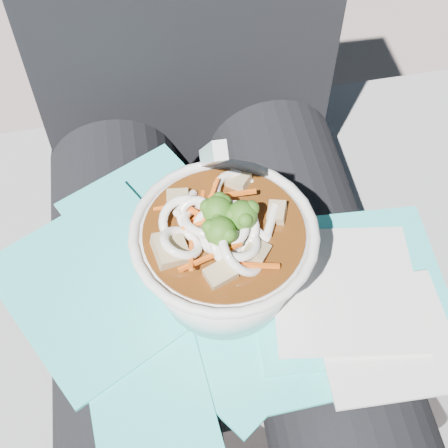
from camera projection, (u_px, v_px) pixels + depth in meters
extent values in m
plane|color=slate|center=(223.00, 447.00, 1.07)|extent=(20.00, 20.00, 0.00)
cube|color=gray|center=(207.00, 314.00, 0.99)|extent=(1.02, 0.54, 0.42)
cylinder|color=black|center=(129.00, 328.00, 0.66)|extent=(0.16, 0.48, 0.16)
cylinder|color=black|center=(312.00, 300.00, 0.68)|extent=(0.16, 0.48, 0.16)
cube|color=#31CCC8|center=(162.00, 332.00, 0.57)|extent=(0.10, 0.13, 0.00)
cube|color=#31CCC8|center=(224.00, 287.00, 0.59)|extent=(0.17, 0.18, 0.00)
cube|color=#31CCC8|center=(254.00, 287.00, 0.59)|extent=(0.18, 0.18, 0.00)
cube|color=#31CCC8|center=(189.00, 282.00, 0.59)|extent=(0.21, 0.20, 0.00)
cube|color=#31CCC8|center=(161.00, 231.00, 0.62)|extent=(0.21, 0.23, 0.00)
cube|color=#31CCC8|center=(306.00, 323.00, 0.56)|extent=(0.12, 0.16, 0.00)
cube|color=#31CCC8|center=(253.00, 299.00, 0.58)|extent=(0.26, 0.25, 0.00)
cube|color=#31CCC8|center=(148.00, 390.00, 0.52)|extent=(0.11, 0.14, 0.00)
cube|color=#31CCC8|center=(347.00, 285.00, 0.58)|extent=(0.19, 0.17, 0.00)
cube|color=#31CCC8|center=(102.00, 282.00, 0.58)|extent=(0.23, 0.24, 0.00)
cube|color=silver|center=(385.00, 336.00, 0.54)|extent=(0.12, 0.12, 0.00)
cube|color=silver|center=(345.00, 289.00, 0.57)|extent=(0.15, 0.15, 0.00)
torus|color=white|center=(224.00, 233.00, 0.51)|extent=(0.16, 0.16, 0.01)
cylinder|color=#48230A|center=(224.00, 235.00, 0.51)|extent=(0.13, 0.13, 0.01)
torus|color=white|center=(181.00, 243.00, 0.49)|extent=(0.05, 0.05, 0.03)
torus|color=white|center=(221.00, 223.00, 0.51)|extent=(0.05, 0.04, 0.03)
torus|color=white|center=(216.00, 229.00, 0.50)|extent=(0.06, 0.05, 0.04)
torus|color=white|center=(222.00, 229.00, 0.50)|extent=(0.06, 0.06, 0.03)
torus|color=white|center=(231.00, 229.00, 0.50)|extent=(0.05, 0.06, 0.04)
torus|color=white|center=(237.00, 195.00, 0.53)|extent=(0.05, 0.05, 0.03)
torus|color=white|center=(242.00, 249.00, 0.49)|extent=(0.06, 0.07, 0.05)
torus|color=white|center=(209.00, 222.00, 0.51)|extent=(0.06, 0.06, 0.03)
torus|color=white|center=(224.00, 241.00, 0.50)|extent=(0.05, 0.05, 0.02)
torus|color=white|center=(235.00, 242.00, 0.49)|extent=(0.06, 0.06, 0.02)
torus|color=white|center=(232.00, 243.00, 0.50)|extent=(0.05, 0.07, 0.05)
torus|color=white|center=(227.00, 233.00, 0.51)|extent=(0.05, 0.05, 0.02)
torus|color=white|center=(186.00, 222.00, 0.50)|extent=(0.05, 0.05, 0.03)
torus|color=white|center=(197.00, 216.00, 0.51)|extent=(0.05, 0.04, 0.04)
cylinder|color=white|center=(271.00, 221.00, 0.51)|extent=(0.02, 0.03, 0.01)
cylinder|color=white|center=(255.00, 229.00, 0.50)|extent=(0.03, 0.02, 0.02)
cylinder|color=white|center=(185.00, 203.00, 0.52)|extent=(0.02, 0.03, 0.02)
cylinder|color=#649447|center=(242.00, 224.00, 0.50)|extent=(0.01, 0.01, 0.01)
sphere|color=#225413|center=(242.00, 215.00, 0.49)|extent=(0.02, 0.02, 0.02)
sphere|color=#225413|center=(251.00, 209.00, 0.49)|extent=(0.01, 0.01, 0.01)
sphere|color=#225413|center=(232.00, 215.00, 0.49)|extent=(0.01, 0.01, 0.01)
sphere|color=#225413|center=(245.00, 220.00, 0.48)|extent=(0.01, 0.01, 0.01)
sphere|color=#225413|center=(251.00, 208.00, 0.49)|extent=(0.01, 0.01, 0.01)
cylinder|color=#649447|center=(218.00, 219.00, 0.51)|extent=(0.01, 0.01, 0.01)
sphere|color=#225413|center=(218.00, 211.00, 0.50)|extent=(0.02, 0.02, 0.02)
sphere|color=#225413|center=(224.00, 202.00, 0.50)|extent=(0.01, 0.01, 0.01)
sphere|color=#225413|center=(220.00, 199.00, 0.50)|extent=(0.01, 0.01, 0.01)
sphere|color=#225413|center=(209.00, 206.00, 0.50)|extent=(0.01, 0.01, 0.01)
sphere|color=#225413|center=(207.00, 207.00, 0.49)|extent=(0.01, 0.01, 0.01)
cylinder|color=#649447|center=(220.00, 240.00, 0.49)|extent=(0.01, 0.01, 0.01)
sphere|color=#225413|center=(220.00, 232.00, 0.48)|extent=(0.02, 0.02, 0.02)
sphere|color=#225413|center=(228.00, 235.00, 0.48)|extent=(0.01, 0.01, 0.01)
sphere|color=#225413|center=(210.00, 227.00, 0.48)|extent=(0.01, 0.01, 0.01)
sphere|color=#225413|center=(230.00, 234.00, 0.48)|extent=(0.01, 0.01, 0.01)
sphere|color=#225413|center=(218.00, 222.00, 0.49)|extent=(0.01, 0.01, 0.01)
cube|color=#FF6215|center=(233.00, 194.00, 0.52)|extent=(0.04, 0.01, 0.01)
cube|color=#FF6215|center=(208.00, 221.00, 0.50)|extent=(0.03, 0.04, 0.01)
cube|color=#FF6215|center=(201.00, 212.00, 0.51)|extent=(0.01, 0.05, 0.01)
cube|color=#FF6215|center=(192.00, 226.00, 0.50)|extent=(0.05, 0.01, 0.01)
cube|color=#FF6215|center=(184.00, 204.00, 0.52)|extent=(0.05, 0.01, 0.01)
cube|color=#FF6215|center=(195.00, 219.00, 0.51)|extent=(0.05, 0.03, 0.01)
cube|color=#FF6215|center=(191.00, 253.00, 0.49)|extent=(0.01, 0.04, 0.01)
cube|color=#FF6215|center=(256.00, 265.00, 0.48)|extent=(0.04, 0.01, 0.01)
cube|color=#FF6215|center=(210.00, 200.00, 0.51)|extent=(0.02, 0.04, 0.01)
cube|color=#FF6215|center=(210.00, 257.00, 0.48)|extent=(0.05, 0.02, 0.01)
cube|color=#9A7F57|center=(277.00, 213.00, 0.51)|extent=(0.02, 0.02, 0.01)
cube|color=#9A7F57|center=(238.00, 182.00, 0.54)|extent=(0.03, 0.03, 0.02)
cube|color=#9A7F57|center=(178.00, 200.00, 0.52)|extent=(0.02, 0.02, 0.01)
cube|color=#9A7F57|center=(170.00, 251.00, 0.49)|extent=(0.03, 0.03, 0.02)
cube|color=#9A7F57|center=(221.00, 275.00, 0.48)|extent=(0.03, 0.03, 0.02)
cube|color=#9A7F57|center=(256.00, 253.00, 0.49)|extent=(0.03, 0.03, 0.02)
ellipsoid|color=silver|center=(222.00, 239.00, 0.50)|extent=(0.03, 0.04, 0.01)
cube|color=silver|center=(212.00, 155.00, 0.48)|extent=(0.01, 0.09, 0.11)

